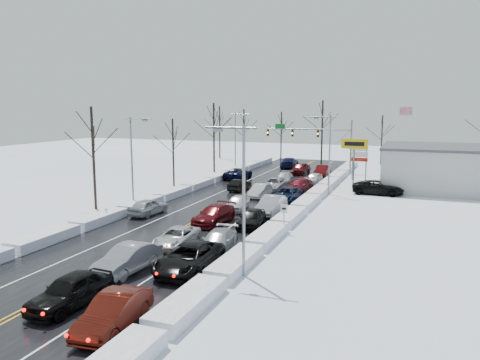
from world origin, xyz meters
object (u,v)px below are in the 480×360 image
at_px(tires_plus_sign, 354,147).
at_px(dealership_building, 472,169).
at_px(flagpole, 399,134).
at_px(traffic_signal_mast, 318,136).
at_px(oncoming_car_0, 240,190).
at_px(queued_car_0, 71,306).

bearing_deg(tires_plus_sign, dealership_building, 8.47).
xyz_separation_m(tires_plus_sign, flagpole, (4.67, 14.01, 0.93)).
bearing_deg(dealership_building, traffic_signal_mast, 154.05).
bearing_deg(traffic_signal_mast, oncoming_car_0, -105.32).
distance_m(tires_plus_sign, queued_car_0, 42.36).
relative_size(traffic_signal_mast, queued_car_0, 2.70).
height_order(queued_car_0, oncoming_car_0, queued_car_0).
bearing_deg(flagpole, queued_car_0, -103.59).
bearing_deg(tires_plus_sign, queued_car_0, -101.88).
relative_size(flagpole, queued_car_0, 2.03).
xyz_separation_m(tires_plus_sign, queued_car_0, (-8.66, -41.16, -4.99)).
bearing_deg(dealership_building, oncoming_car_0, -159.86).
bearing_deg(flagpole, oncoming_car_0, -128.45).
bearing_deg(traffic_signal_mast, queued_car_0, -91.73).
height_order(tires_plus_sign, oncoming_car_0, tires_plus_sign).
relative_size(flagpole, oncoming_car_0, 2.46).
xyz_separation_m(queued_car_0, oncoming_car_0, (-3.73, 33.68, 0.00)).
distance_m(traffic_signal_mast, oncoming_car_0, 20.92).
bearing_deg(queued_car_0, tires_plus_sign, 82.39).
xyz_separation_m(flagpole, dealership_building, (8.80, -12.00, -3.27)).
bearing_deg(oncoming_car_0, flagpole, -124.26).
bearing_deg(traffic_signal_mast, flagpole, 9.73).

